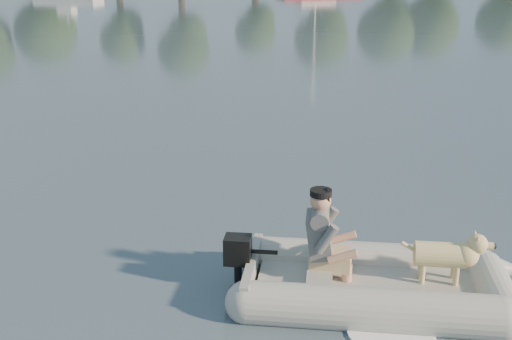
{
  "coord_description": "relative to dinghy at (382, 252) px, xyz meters",
  "views": [
    {
      "loc": [
        -1.53,
        -6.51,
        3.71
      ],
      "look_at": [
        0.07,
        1.78,
        0.75
      ],
      "focal_mm": 45.0,
      "sensor_mm": 36.0,
      "label": 1
    }
  ],
  "objects": [
    {
      "name": "man",
      "position": [
        -0.62,
        0.25,
        0.18
      ],
      "size": [
        0.84,
        0.78,
        1.03
      ],
      "primitive_type": null,
      "rotation": [
        0.0,
        0.0,
        -0.31
      ],
      "color": "#595A5D",
      "rests_on": "dinghy"
    },
    {
      "name": "water",
      "position": [
        -1.01,
        0.61,
        -0.56
      ],
      "size": [
        160.0,
        160.0,
        0.0
      ],
      "primitive_type": "plane",
      "color": "slate",
      "rests_on": "ground"
    },
    {
      "name": "outboard_motor",
      "position": [
        -1.51,
        0.49,
        -0.27
      ],
      "size": [
        0.46,
        0.39,
        0.75
      ],
      "primitive_type": null,
      "rotation": [
        0.0,
        0.0,
        -0.31
      ],
      "color": "black",
      "rests_on": "dinghy"
    },
    {
      "name": "dinghy",
      "position": [
        0.0,
        0.0,
        0.0
      ],
      "size": [
        5.51,
        4.82,
        1.33
      ],
      "primitive_type": null,
      "rotation": [
        0.0,
        0.0,
        -0.31
      ],
      "color": "#A1A29C",
      "rests_on": "water"
    },
    {
      "name": "dog",
      "position": [
        0.61,
        -0.14,
        -0.07
      ],
      "size": [
        0.95,
        0.57,
        0.59
      ],
      "primitive_type": null,
      "rotation": [
        0.0,
        0.0,
        -0.31
      ],
      "color": "tan",
      "rests_on": "dinghy"
    }
  ]
}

